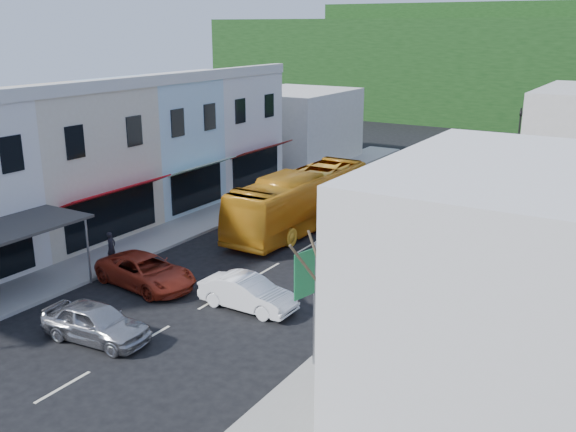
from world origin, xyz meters
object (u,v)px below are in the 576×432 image
object	(u,v)px
street_tree	(331,299)
pedestrian_left	(111,246)
traffic_signal	(518,144)
bus	(301,202)
car_silver	(96,323)
direction_sign	(315,308)
car_white	(248,293)
car_red	(146,271)

from	to	relation	value
street_tree	pedestrian_left	bearing A→B (deg)	163.05
street_tree	traffic_signal	distance (m)	33.07
bus	car_silver	distance (m)	15.89
traffic_signal	car_silver	bearing A→B (deg)	54.29
bus	car_silver	bearing A→B (deg)	-87.49
pedestrian_left	direction_sign	xyz separation A→B (m)	(13.14, -3.46, 1.23)
bus	car_silver	xyz separation A→B (m)	(0.48, -15.86, -0.85)
car_silver	traffic_signal	world-z (taller)	traffic_signal
car_white	traffic_signal	bearing A→B (deg)	-7.39
car_red	traffic_signal	xyz separation A→B (m)	(9.34, 29.81, 2.00)
street_tree	car_white	bearing A→B (deg)	147.53
car_silver	street_tree	bearing A→B (deg)	-85.00
car_red	street_tree	xyz separation A→B (m)	(10.90, -3.22, 2.38)
car_red	bus	bearing A→B (deg)	-0.23
car_silver	street_tree	size ratio (longest dim) A/B	0.71
street_tree	direction_sign	bearing A→B (deg)	140.04
direction_sign	street_tree	distance (m)	1.59
pedestrian_left	bus	bearing A→B (deg)	-36.76
street_tree	traffic_signal	bearing A→B (deg)	92.71
car_red	pedestrian_left	world-z (taller)	pedestrian_left
bus	car_red	world-z (taller)	bus
pedestrian_left	street_tree	bearing A→B (deg)	-117.93
car_white	traffic_signal	size ratio (longest dim) A/B	0.81
car_red	traffic_signal	size ratio (longest dim) A/B	0.85
car_white	traffic_signal	world-z (taller)	traffic_signal
car_silver	pedestrian_left	distance (m)	7.93
street_tree	traffic_signal	xyz separation A→B (m)	(-1.56, 33.03, -0.38)
bus	car_white	distance (m)	11.31
bus	pedestrian_left	bearing A→B (deg)	-115.02
car_white	car_red	xyz separation A→B (m)	(-5.22, -0.39, 0.00)
car_white	bus	bearing A→B (deg)	19.57
car_red	direction_sign	xyz separation A→B (m)	(9.87, -2.36, 1.53)
car_red	pedestrian_left	xyz separation A→B (m)	(-3.26, 1.10, 0.30)
bus	car_red	size ratio (longest dim) A/B	2.52
direction_sign	street_tree	xyz separation A→B (m)	(1.03, -0.86, 0.86)
bus	direction_sign	xyz separation A→B (m)	(8.32, -13.42, 0.68)
car_silver	direction_sign	size ratio (longest dim) A/B	0.99
car_silver	pedestrian_left	xyz separation A→B (m)	(-5.30, 5.90, 0.30)
bus	car_white	size ratio (longest dim) A/B	2.64
bus	pedestrian_left	distance (m)	11.07
car_white	car_red	size ratio (longest dim) A/B	0.96
traffic_signal	direction_sign	bearing A→B (deg)	67.16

